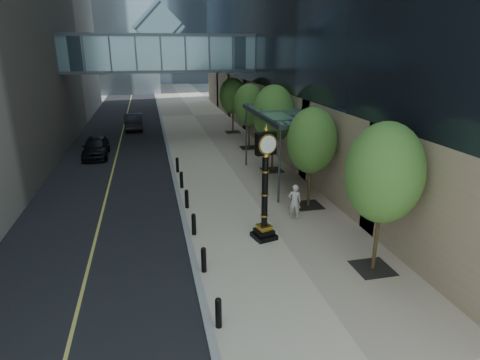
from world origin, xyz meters
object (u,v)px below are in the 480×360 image
pedestrian (294,202)px  car_near (96,147)px  car_far (133,121)px  street_clock (265,192)px

pedestrian → car_near: size_ratio=0.39×
car_near → car_far: (2.54, 10.47, 0.04)m
car_near → pedestrian: bearing=-53.9°
street_clock → car_far: street_clock is taller
pedestrian → car_near: 17.97m
pedestrian → street_clock: bearing=60.2°
car_far → street_clock: bearing=101.2°
street_clock → car_near: (-8.71, 16.15, -1.41)m
street_clock → pedestrian: (2.03, 1.73, -1.26)m
street_clock → car_far: (-6.17, 26.61, -1.37)m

